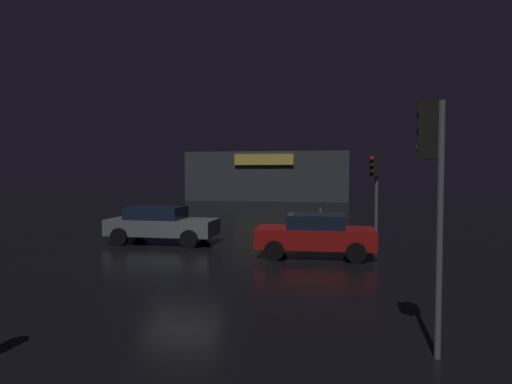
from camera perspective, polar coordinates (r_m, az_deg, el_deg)
The scene contains 7 objects.
ground_plane at distance 14.57m, azimuth -9.77°, elevation -8.79°, with size 120.00×120.00×0.00m, color black.
store_building at distance 45.89m, azimuth 1.72°, elevation 2.13°, with size 16.67×6.48×5.04m.
traffic_signal_opposite at distance 7.12m, azimuth 22.47°, elevation 4.02°, with size 0.42×0.42×3.94m.
traffic_signal_cross_left at distance 19.89m, azimuth 15.56°, elevation 1.78°, with size 0.42×0.42×3.68m.
car_near at distance 17.86m, azimuth -12.53°, elevation -4.16°, with size 4.39×1.97×1.49m.
car_far at distance 14.79m, azimuth 7.88°, elevation -5.63°, with size 4.02×1.99×1.45m.
bollard_kerb_a at distance 21.33m, azimuth 8.57°, elevation -3.62°, with size 0.12×0.12×1.14m, color #595B60.
Camera 1 is at (4.99, -13.38, 2.85)m, focal length 30.03 mm.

